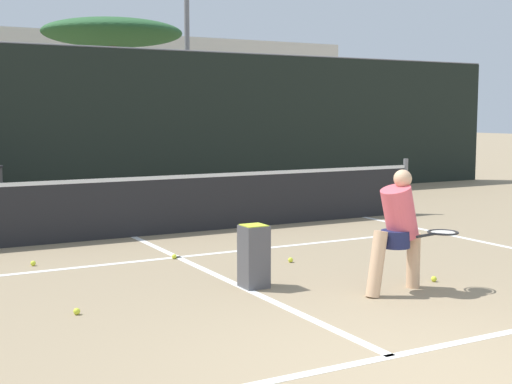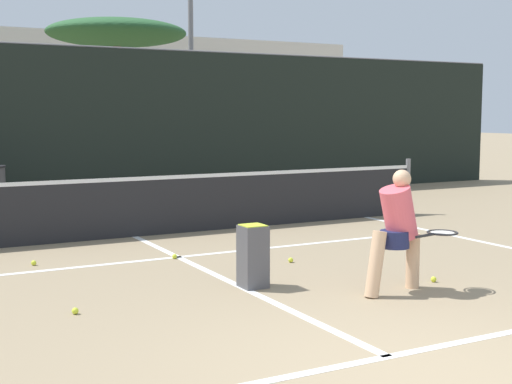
# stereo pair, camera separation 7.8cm
# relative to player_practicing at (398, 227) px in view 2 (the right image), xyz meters

# --- Properties ---
(ground_plane) EXTENTS (100.00, 100.00, 0.00)m
(ground_plane) POSITION_rel_player_practicing_xyz_m (-1.42, -2.05, -0.71)
(ground_plane) COLOR #937F60
(court_baseline_near) EXTENTS (11.00, 0.10, 0.01)m
(court_baseline_near) POSITION_rel_player_practicing_xyz_m (-1.42, -1.63, -0.71)
(court_baseline_near) COLOR white
(court_baseline_near) RESTS_ON ground
(court_service_line) EXTENTS (8.25, 0.10, 0.01)m
(court_service_line) POSITION_rel_player_practicing_xyz_m (-1.42, 2.87, -0.71)
(court_service_line) COLOR white
(court_service_line) RESTS_ON ground
(court_center_mark) EXTENTS (0.10, 6.33, 0.01)m
(court_center_mark) POSITION_rel_player_practicing_xyz_m (-1.42, 1.53, -0.71)
(court_center_mark) COLOR white
(court_center_mark) RESTS_ON ground
(court_sideline_right) EXTENTS (0.10, 7.33, 0.01)m
(court_sideline_right) POSITION_rel_player_practicing_xyz_m (3.09, 1.53, -0.71)
(court_sideline_right) COLOR white
(court_sideline_right) RESTS_ON ground
(net) EXTENTS (11.09, 0.09, 1.07)m
(net) POSITION_rel_player_practicing_xyz_m (-1.42, 4.70, -0.20)
(net) COLOR slate
(net) RESTS_ON ground
(fence_back) EXTENTS (24.00, 0.06, 3.38)m
(fence_back) POSITION_rel_player_practicing_xyz_m (-1.42, 9.26, 0.97)
(fence_back) COLOR black
(fence_back) RESTS_ON ground
(player_practicing) EXTENTS (1.19, 0.54, 1.35)m
(player_practicing) POSITION_rel_player_practicing_xyz_m (0.00, 0.00, 0.00)
(player_practicing) COLOR #DBAD84
(player_practicing) RESTS_ON ground
(tennis_ball_scattered_0) EXTENTS (0.07, 0.07, 0.07)m
(tennis_ball_scattered_0) POSITION_rel_player_practicing_xyz_m (-1.50, 2.80, -0.68)
(tennis_ball_scattered_0) COLOR #D1E033
(tennis_ball_scattered_0) RESTS_ON ground
(tennis_ball_scattered_1) EXTENTS (0.07, 0.07, 0.07)m
(tennis_ball_scattered_1) POSITION_rel_player_practicing_xyz_m (-0.13, 3.35, -0.68)
(tennis_ball_scattered_1) COLOR #D1E033
(tennis_ball_scattered_1) RESTS_ON ground
(tennis_ball_scattered_2) EXTENTS (0.07, 0.07, 0.07)m
(tennis_ball_scattered_2) POSITION_rel_player_practicing_xyz_m (-0.24, 1.86, -0.68)
(tennis_ball_scattered_2) COLOR #D1E033
(tennis_ball_scattered_2) RESTS_ON ground
(tennis_ball_scattered_4) EXTENTS (0.07, 0.07, 0.07)m
(tennis_ball_scattered_4) POSITION_rel_player_practicing_xyz_m (-3.33, 0.77, -0.68)
(tennis_ball_scattered_4) COLOR #D1E033
(tennis_ball_scattered_4) RESTS_ON ground
(tennis_ball_scattered_5) EXTENTS (0.07, 0.07, 0.07)m
(tennis_ball_scattered_5) POSITION_rel_player_practicing_xyz_m (0.66, 0.14, -0.68)
(tennis_ball_scattered_5) COLOR #D1E033
(tennis_ball_scattered_5) RESTS_ON ground
(tennis_ball_scattered_6) EXTENTS (0.07, 0.07, 0.07)m
(tennis_ball_scattered_6) POSITION_rel_player_practicing_xyz_m (-3.25, 3.25, -0.68)
(tennis_ball_scattered_6) COLOR #D1E033
(tennis_ball_scattered_6) RESTS_ON ground
(tennis_ball_scattered_7) EXTENTS (0.07, 0.07, 0.07)m
(tennis_ball_scattered_7) POSITION_rel_player_practicing_xyz_m (-0.27, 3.15, -0.68)
(tennis_ball_scattered_7) COLOR #D1E033
(tennis_ball_scattered_7) RESTS_ON ground
(ball_hopper) EXTENTS (0.28, 0.28, 0.71)m
(ball_hopper) POSITION_rel_player_practicing_xyz_m (-1.30, 0.91, -0.34)
(ball_hopper) COLOR #4C4C51
(ball_hopper) RESTS_ON ground
(parked_car) EXTENTS (1.64, 4.37, 1.47)m
(parked_car) POSITION_rel_player_practicing_xyz_m (0.13, 12.68, -0.09)
(parked_car) COLOR #B7B7BC
(parked_car) RESTS_ON ground
(floodlight_mast) EXTENTS (1.10, 0.24, 7.36)m
(floodlight_mast) POSITION_rel_player_practicing_xyz_m (3.73, 14.54, 4.07)
(floodlight_mast) COLOR slate
(floodlight_mast) RESTS_ON ground
(tree_mid) EXTENTS (4.74, 4.74, 5.11)m
(tree_mid) POSITION_rel_player_practicing_xyz_m (2.47, 18.02, 3.91)
(tree_mid) COLOR brown
(tree_mid) RESTS_ON ground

